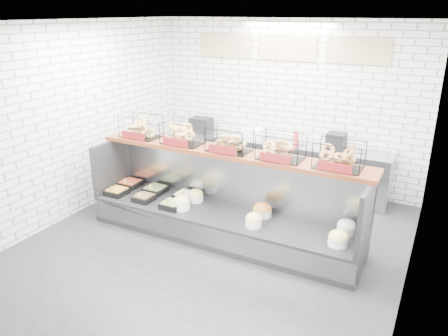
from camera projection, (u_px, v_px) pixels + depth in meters
The scene contains 5 objects.
ground at pixel (212, 246), 6.13m from camera, with size 5.50×5.50×0.00m, color black.
room_shell at pixel (232, 93), 5.93m from camera, with size 5.02×5.51×3.01m.
display_case at pixel (223, 215), 6.31m from camera, with size 4.00×0.90×1.20m.
bagel_shelf at pixel (229, 142), 6.09m from camera, with size 4.10×0.50×0.40m.
prep_counter at pixel (276, 164), 8.00m from camera, with size 4.00×0.60×1.20m.
Camera 1 is at (2.65, -4.69, 3.12)m, focal length 35.00 mm.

